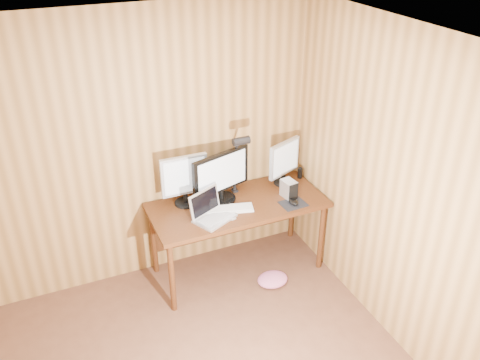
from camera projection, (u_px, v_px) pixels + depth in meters
room_shell at (200, 306)px, 2.74m from camera, size 4.00×4.00×4.00m
desk at (235, 211)px, 4.74m from camera, size 1.60×0.70×0.75m
monitor_center at (221, 176)px, 4.56m from camera, size 0.59×0.27×0.47m
monitor_left at (184, 179)px, 4.49m from camera, size 0.42×0.20×0.48m
monitor_right at (284, 161)px, 4.84m from camera, size 0.37×0.19×0.44m
laptop at (210, 212)px, 4.39m from camera, size 0.42×0.38×0.24m
keyboard at (227, 209)px, 4.52m from camera, size 0.49×0.26×0.02m
mousepad at (293, 204)px, 4.61m from camera, size 0.24×0.20×0.00m
mouse at (293, 202)px, 4.60m from camera, size 0.09×0.12×0.04m
hard_drive at (289, 189)px, 4.68m from camera, size 0.12×0.16×0.17m
phone at (231, 217)px, 4.41m from camera, size 0.07×0.10×0.01m
speaker at (300, 173)px, 5.02m from camera, size 0.05×0.05×0.11m
desk_lamp at (238, 156)px, 4.55m from camera, size 0.15×0.22×0.66m
fabric_pile at (273, 279)px, 4.77m from camera, size 0.31×0.26×0.09m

